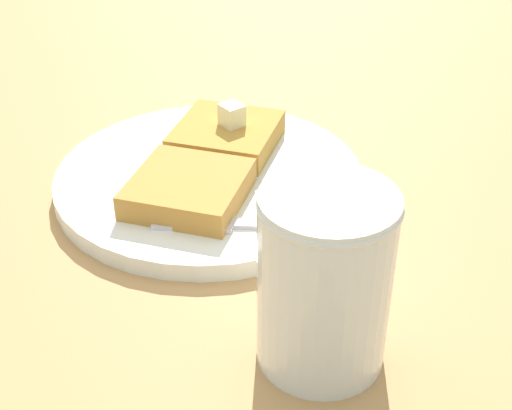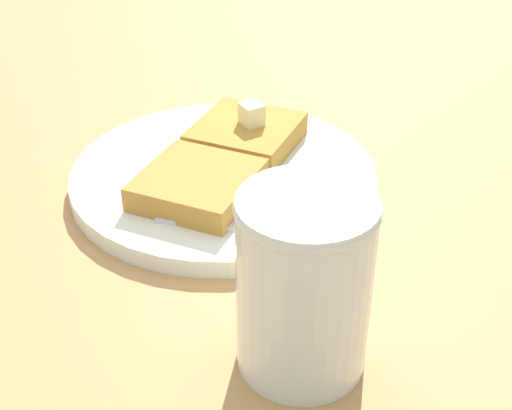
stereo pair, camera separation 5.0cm
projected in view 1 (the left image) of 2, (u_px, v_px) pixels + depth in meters
table_surface at (91, 169)px, 64.62cm from camera, size 129.35×129.35×1.81cm
plate at (209, 177)px, 59.89cm from camera, size 25.69×25.69×1.48cm
toast_slice_left at (227, 135)px, 62.71cm from camera, size 9.44×9.21×2.05cm
toast_slice_middle at (189, 189)px, 55.27cm from camera, size 9.44×9.21×2.05cm
butter_pat_primary at (232, 115)px, 61.65cm from camera, size 2.55×2.56×1.91cm
fork at (246, 224)px, 52.70cm from camera, size 3.53×16.05×0.36cm
syrup_jar at (324, 288)px, 41.09cm from camera, size 7.97×7.97×11.46cm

